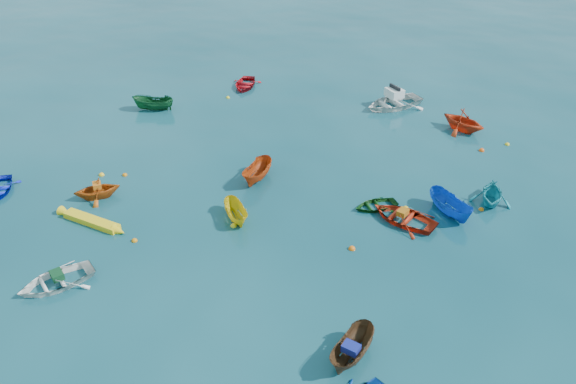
% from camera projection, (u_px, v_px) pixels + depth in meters
% --- Properties ---
extents(ground, '(160.00, 160.00, 0.00)m').
position_uv_depth(ground, '(247.00, 250.00, 27.09)').
color(ground, '#093744').
rests_on(ground, ground).
extents(dinghy_white_near, '(3.71, 4.02, 0.68)m').
position_uv_depth(dinghy_white_near, '(57.00, 284.00, 24.99)').
color(dinghy_white_near, white).
rests_on(dinghy_white_near, ground).
extents(sampan_brown_mid, '(1.52, 2.98, 1.10)m').
position_uv_depth(sampan_brown_mid, '(352.00, 358.00, 21.44)').
color(sampan_brown_mid, '#56371F').
rests_on(sampan_brown_mid, ground).
extents(dinghy_orange_w, '(3.23, 3.22, 1.29)m').
position_uv_depth(dinghy_orange_w, '(99.00, 197.00, 31.03)').
color(dinghy_orange_w, '#C55512').
rests_on(dinghy_orange_w, ground).
extents(sampan_yellow_mid, '(2.46, 2.51, 0.99)m').
position_uv_depth(sampan_yellow_mid, '(237.00, 219.00, 29.25)').
color(sampan_yellow_mid, yellow).
rests_on(sampan_yellow_mid, ground).
extents(dinghy_green_e, '(2.94, 2.88, 0.50)m').
position_uv_depth(dinghy_green_e, '(375.00, 208.00, 30.18)').
color(dinghy_green_e, '#0F4413').
rests_on(dinghy_green_e, ground).
extents(dinghy_cyan_se, '(2.45, 2.78, 1.37)m').
position_uv_depth(dinghy_cyan_se, '(490.00, 202.00, 30.64)').
color(dinghy_cyan_se, teal).
rests_on(dinghy_cyan_se, ground).
extents(sampan_orange_n, '(1.17, 3.00, 1.15)m').
position_uv_depth(sampan_orange_n, '(258.00, 180.00, 32.64)').
color(sampan_orange_n, '#BA4211').
rests_on(sampan_orange_n, ground).
extents(dinghy_red_ne, '(3.93, 3.21, 0.71)m').
position_uv_depth(dinghy_red_ne, '(404.00, 221.00, 29.13)').
color(dinghy_red_ne, red).
rests_on(dinghy_red_ne, ground).
extents(sampan_blue_far, '(3.08, 2.95, 1.20)m').
position_uv_depth(sampan_blue_far, '(449.00, 214.00, 29.65)').
color(sampan_blue_far, blue).
rests_on(sampan_blue_far, ground).
extents(dinghy_red_far, '(3.05, 3.70, 0.67)m').
position_uv_depth(dinghy_red_far, '(245.00, 87.00, 44.82)').
color(dinghy_red_far, red).
rests_on(dinghy_red_far, ground).
extents(dinghy_orange_far, '(3.92, 3.72, 1.63)m').
position_uv_depth(dinghy_orange_far, '(462.00, 130.00, 38.17)').
color(dinghy_orange_far, red).
rests_on(dinghy_orange_far, ground).
extents(sampan_green_far, '(3.20, 2.06, 1.16)m').
position_uv_depth(sampan_green_far, '(154.00, 110.00, 41.01)').
color(sampan_green_far, '#135227').
rests_on(sampan_green_far, ground).
extents(kayak_yellow, '(4.10, 0.89, 0.41)m').
position_uv_depth(kayak_yellow, '(92.00, 223.00, 28.94)').
color(kayak_yellow, yellow).
rests_on(kayak_yellow, ground).
extents(motorboat_white, '(5.37, 5.58, 1.54)m').
position_uv_depth(motorboat_white, '(393.00, 107.00, 41.53)').
color(motorboat_white, white).
rests_on(motorboat_white, ground).
extents(tarp_green_a, '(0.81, 0.75, 0.31)m').
position_uv_depth(tarp_green_a, '(57.00, 275.00, 24.77)').
color(tarp_green_a, '#104020').
rests_on(tarp_green_a, dinghy_white_near).
extents(tarp_blue_a, '(0.70, 0.58, 0.31)m').
position_uv_depth(tarp_blue_a, '(351.00, 348.00, 20.96)').
color(tarp_blue_a, navy).
rests_on(tarp_blue_a, sampan_brown_mid).
extents(tarp_orange_a, '(0.71, 0.72, 0.28)m').
position_uv_depth(tarp_orange_a, '(97.00, 185.00, 30.63)').
color(tarp_orange_a, orange).
rests_on(tarp_orange_a, dinghy_orange_w).
extents(tarp_orange_b, '(0.58, 0.69, 0.29)m').
position_uv_depth(tarp_orange_b, '(403.00, 212.00, 28.91)').
color(tarp_orange_b, '#B06112').
rests_on(tarp_orange_b, dinghy_red_ne).
extents(buoy_or_a, '(0.30, 0.30, 0.30)m').
position_uv_depth(buoy_or_a, '(135.00, 241.00, 27.68)').
color(buoy_or_a, orange).
rests_on(buoy_or_a, ground).
extents(buoy_ye_a, '(0.33, 0.33, 0.33)m').
position_uv_depth(buoy_ye_a, '(234.00, 226.00, 28.74)').
color(buoy_ye_a, yellow).
rests_on(buoy_ye_a, ground).
extents(buoy_or_b, '(0.34, 0.34, 0.34)m').
position_uv_depth(buoy_or_b, '(352.00, 249.00, 27.14)').
color(buoy_or_b, orange).
rests_on(buoy_or_b, ground).
extents(buoy_ye_b, '(0.33, 0.33, 0.33)m').
position_uv_depth(buoy_ye_b, '(102.00, 175.00, 33.08)').
color(buoy_ye_b, yellow).
rests_on(buoy_ye_b, ground).
extents(buoy_or_c, '(0.30, 0.30, 0.30)m').
position_uv_depth(buoy_or_c, '(125.00, 175.00, 33.06)').
color(buoy_or_c, orange).
rests_on(buoy_or_c, ground).
extents(buoy_ye_c, '(0.37, 0.37, 0.37)m').
position_uv_depth(buoy_ye_c, '(405.00, 209.00, 30.06)').
color(buoy_ye_c, gold).
rests_on(buoy_ye_c, ground).
extents(buoy_or_d, '(0.29, 0.29, 0.29)m').
position_uv_depth(buoy_or_d, '(481.00, 210.00, 30.01)').
color(buoy_or_d, orange).
rests_on(buoy_or_d, ground).
extents(buoy_ye_d, '(0.29, 0.29, 0.29)m').
position_uv_depth(buoy_ye_d, '(228.00, 98.00, 42.93)').
color(buoy_ye_d, yellow).
rests_on(buoy_ye_d, ground).
extents(buoy_or_e, '(0.36, 0.36, 0.36)m').
position_uv_depth(buoy_or_e, '(481.00, 151.00, 35.66)').
color(buoy_or_e, '#FF520D').
rests_on(buoy_or_e, ground).
extents(buoy_ye_e, '(0.30, 0.30, 0.30)m').
position_uv_depth(buoy_ye_e, '(507.00, 145.00, 36.36)').
color(buoy_ye_e, yellow).
rests_on(buoy_ye_e, ground).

